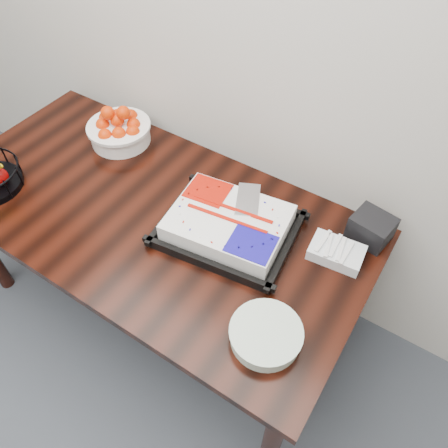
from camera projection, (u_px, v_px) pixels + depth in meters
The scene contains 6 objects.
table at pixel (150, 223), 1.83m from camera, with size 1.80×0.90×0.75m.
cake_tray at pixel (228, 225), 1.65m from camera, with size 0.54×0.45×0.10m.
tangerine_bowl at pixel (119, 127), 1.99m from camera, with size 0.29×0.29×0.18m.
plate_stack at pixel (266, 335), 1.37m from camera, with size 0.23×0.23×0.06m.
fork_bag at pixel (337, 252), 1.59m from camera, with size 0.20×0.14×0.06m.
napkin_box at pixel (371, 228), 1.63m from camera, with size 0.15×0.13×0.10m, color black.
Camera 1 is at (0.91, 1.17, 2.05)m, focal length 35.00 mm.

